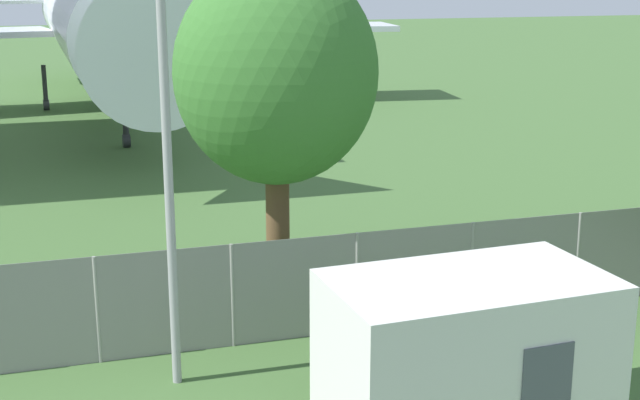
# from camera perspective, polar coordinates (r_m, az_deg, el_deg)

# --- Properties ---
(perimeter_fence) EXTENTS (56.07, 0.07, 2.08)m
(perimeter_fence) POSITION_cam_1_polar(r_m,az_deg,el_deg) (17.36, -5.62, -6.11)
(perimeter_fence) COLOR gray
(perimeter_fence) RESTS_ON ground
(airplane) EXTENTS (32.87, 41.47, 14.16)m
(airplane) POSITION_cam_1_polar(r_m,az_deg,el_deg) (47.56, -14.00, 11.13)
(airplane) COLOR white
(airplane) RESTS_ON ground
(portable_cabin) EXTENTS (4.38, 2.63, 2.64)m
(portable_cabin) POSITION_cam_1_polar(r_m,az_deg,el_deg) (14.15, 9.34, -9.98)
(portable_cabin) COLOR silver
(portable_cabin) RESTS_ON ground
(tree_near_hangar) EXTENTS (4.18, 4.18, 7.42)m
(tree_near_hangar) POSITION_cam_1_polar(r_m,az_deg,el_deg) (18.27, -2.84, 8.05)
(tree_near_hangar) COLOR brown
(tree_near_hangar) RESTS_ON ground
(light_mast) EXTENTS (0.44, 0.44, 8.18)m
(light_mast) POSITION_cam_1_polar(r_m,az_deg,el_deg) (14.98, -9.88, 5.97)
(light_mast) COLOR #99999E
(light_mast) RESTS_ON ground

